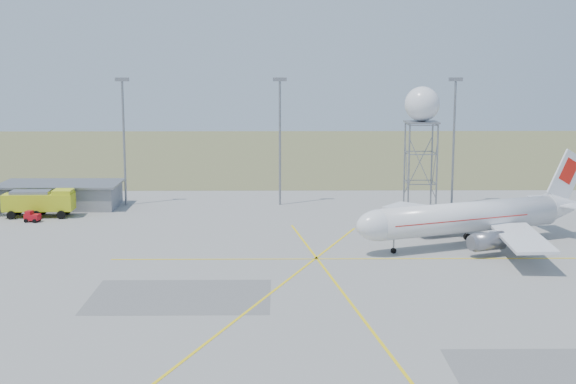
{
  "coord_description": "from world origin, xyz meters",
  "views": [
    {
      "loc": [
        -10.09,
        -62.21,
        23.4
      ],
      "look_at": [
        -8.98,
        40.0,
        6.4
      ],
      "focal_mm": 50.0,
      "sensor_mm": 36.0,
      "label": 1
    }
  ],
  "objects_px": {
    "fire_truck": "(41,204)",
    "baggage_tug": "(32,218)",
    "radar_tower": "(421,142)",
    "airliner_main": "(472,218)"
  },
  "relations": [
    {
      "from": "radar_tower",
      "to": "baggage_tug",
      "type": "xyz_separation_m",
      "value": [
        -57.72,
        -7.58,
        -10.21
      ]
    },
    {
      "from": "airliner_main",
      "to": "fire_truck",
      "type": "relative_size",
      "value": 3.19
    },
    {
      "from": "fire_truck",
      "to": "baggage_tug",
      "type": "bearing_deg",
      "value": -94.91
    },
    {
      "from": "radar_tower",
      "to": "baggage_tug",
      "type": "relative_size",
      "value": 8.31
    },
    {
      "from": "radar_tower",
      "to": "baggage_tug",
      "type": "distance_m",
      "value": 59.11
    },
    {
      "from": "baggage_tug",
      "to": "airliner_main",
      "type": "bearing_deg",
      "value": -3.01
    },
    {
      "from": "radar_tower",
      "to": "baggage_tug",
      "type": "bearing_deg",
      "value": -172.52
    },
    {
      "from": "fire_truck",
      "to": "baggage_tug",
      "type": "distance_m",
      "value": 4.03
    },
    {
      "from": "radar_tower",
      "to": "fire_truck",
      "type": "xyz_separation_m",
      "value": [
        -57.51,
        -3.8,
        -8.85
      ]
    },
    {
      "from": "radar_tower",
      "to": "fire_truck",
      "type": "distance_m",
      "value": 58.31
    }
  ]
}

